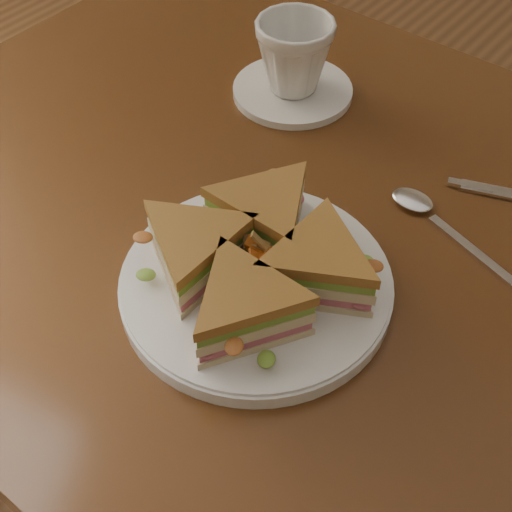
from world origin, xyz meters
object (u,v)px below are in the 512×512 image
Objects in this scene: saucer at (293,91)px; sandwich_wedges at (256,260)px; coffee_cup at (294,56)px; spoon at (427,213)px; plate at (256,285)px; table at (342,300)px.

sandwich_wedges is at bearing -59.91° from saucer.
coffee_cup is (-0.17, 0.29, 0.01)m from sandwich_wedges.
sandwich_wedges is 0.22m from spoon.
plate is at bearing -95.81° from spoon.
plate is 0.04m from sandwich_wedges.
sandwich_wedges is 1.54× the size of spoon.
spoon is 0.27m from coffee_cup.
table is 7.79× the size of saucer.
saucer is at bearing 120.09° from plate.
sandwich_wedges is 2.78× the size of coffee_cup.
plate is 2.69× the size of coffee_cup.
spoon is (0.04, 0.08, 0.10)m from table.
spoon is 1.16× the size of saucer.
sandwich_wedges is at bearing 180.00° from plate.
saucer reaches higher than table.
spoon is (0.08, 0.20, -0.00)m from plate.
saucer is (-0.17, 0.29, -0.04)m from sandwich_wedges.
sandwich_wedges is at bearing -95.81° from spoon.
sandwich_wedges is 0.33m from saucer.
plate is at bearing 0.00° from sandwich_wedges.
sandwich_wedges is 1.79× the size of saucer.
sandwich_wedges reaches higher than spoon.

